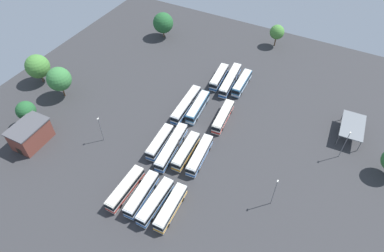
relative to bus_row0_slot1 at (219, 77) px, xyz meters
name	(u,v)px	position (x,y,z in m)	size (l,w,h in m)	color
ground_plane	(192,132)	(23.93, 3.09, -1.78)	(127.64, 127.64, 0.00)	#333335
bus_row0_slot1	(219,77)	(0.00, 0.00, 0.00)	(11.69, 3.52, 3.36)	silver
bus_row0_slot2	(230,80)	(-0.28, 3.81, 0.00)	(15.49, 3.89, 3.36)	silver
bus_row0_slot3	(242,83)	(-0.64, 7.63, 0.00)	(11.74, 2.88, 3.36)	teal
bus_row1_slot0	(186,104)	(16.35, -3.02, 0.00)	(15.43, 3.30, 3.36)	silver
bus_row1_slot1	(198,107)	(15.73, 0.52, 0.00)	(12.55, 3.54, 3.36)	teal
bus_row1_slot3	(223,117)	(15.93, 8.61, 0.00)	(12.13, 3.46, 3.36)	silver
bus_row2_slot0	(160,142)	(32.38, -2.11, 0.00)	(11.38, 3.29, 3.36)	silver
bus_row2_slot1	(172,147)	(32.33, 1.44, 0.00)	(15.50, 4.04, 3.36)	silver
bus_row2_slot2	(186,151)	(31.88, 5.38, 0.00)	(11.87, 3.13, 3.36)	silver
bus_row2_slot3	(200,155)	(31.42, 9.13, 0.00)	(12.47, 3.52, 3.36)	silver
bus_row3_slot0	(125,189)	(48.37, -1.60, 0.00)	(12.12, 2.62, 3.36)	silver
bus_row3_slot1	(142,194)	(47.84, 2.59, 0.00)	(11.96, 3.16, 3.36)	silver
bus_row3_slot2	(155,202)	(48.03, 6.42, 0.00)	(12.12, 2.63, 3.36)	silver
bus_row3_slot3	(171,207)	(47.68, 10.20, 0.00)	(11.65, 3.00, 3.36)	silver
depot_building	(30,134)	(46.96, -32.88, 1.35)	(10.20, 6.99, 6.22)	brown
maintenance_shelter	(353,126)	(4.61, 41.33, 1.81)	(11.05, 6.55, 3.77)	slate
lamp_post_far_corner	(101,128)	(37.58, -16.81, 2.72)	(0.56, 0.28, 8.16)	slate
lamp_post_near_entrance	(345,144)	(13.71, 40.41, 3.20)	(0.56, 0.28, 9.12)	slate
lamp_post_by_building	(274,191)	(35.12, 29.33, 3.10)	(0.56, 0.28, 8.93)	slate
tree_north_edge	(163,23)	(-15.13, -29.87, 3.95)	(7.48, 7.48, 9.47)	brown
tree_northwest	(26,111)	(42.35, -38.39, 3.57)	(5.25, 5.25, 7.99)	brown
tree_east_edge	(59,79)	(28.67, -39.02, 4.67)	(7.18, 7.18, 10.05)	brown
tree_south_edge	(38,66)	(26.60, -50.09, 4.15)	(7.43, 7.43, 9.65)	brown
tree_west_edge	(277,32)	(-28.93, 9.26, 3.72)	(5.11, 5.11, 8.07)	brown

